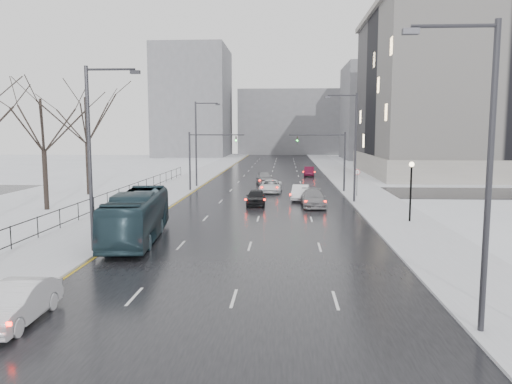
% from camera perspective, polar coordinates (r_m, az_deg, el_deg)
% --- Properties ---
extents(road, '(16.00, 150.00, 0.04)m').
position_cam_1_polar(road, '(66.34, 1.58, 1.29)').
color(road, black).
rests_on(road, ground).
extents(cross_road, '(130.00, 10.00, 0.04)m').
position_cam_1_polar(cross_road, '(54.42, 1.20, 0.03)').
color(cross_road, black).
rests_on(cross_road, ground).
extents(sidewalk_left, '(5.00, 150.00, 0.16)m').
position_cam_1_polar(sidewalk_left, '(67.47, -7.37, 1.38)').
color(sidewalk_left, silver).
rests_on(sidewalk_left, ground).
extents(sidewalk_right, '(5.00, 150.00, 0.16)m').
position_cam_1_polar(sidewalk_right, '(66.85, 10.62, 1.26)').
color(sidewalk_right, silver).
rests_on(sidewalk_right, ground).
extents(park_strip, '(14.00, 150.00, 0.12)m').
position_cam_1_polar(park_strip, '(69.85, -15.05, 1.37)').
color(park_strip, white).
rests_on(park_strip, ground).
extents(tree_park_d, '(8.75, 8.75, 12.50)m').
position_cam_1_polar(tree_park_d, '(45.10, -22.77, -2.00)').
color(tree_park_d, black).
rests_on(tree_park_d, ground).
extents(tree_park_e, '(9.45, 9.45, 13.50)m').
position_cam_1_polar(tree_park_e, '(54.31, -18.53, -0.37)').
color(tree_park_e, black).
rests_on(tree_park_e, ground).
extents(iron_fence, '(0.06, 70.00, 1.30)m').
position_cam_1_polar(iron_fence, '(39.39, -19.09, -1.73)').
color(iron_fence, black).
rests_on(iron_fence, sidewalk_left).
extents(streetlight_r_near, '(2.95, 0.25, 10.00)m').
position_cam_1_polar(streetlight_r_near, '(17.17, 24.47, 3.00)').
color(streetlight_r_near, '#2D2D33').
rests_on(streetlight_r_near, ground).
extents(streetlight_r_mid, '(2.95, 0.25, 10.00)m').
position_cam_1_polar(streetlight_r_mid, '(46.41, 11.02, 5.63)').
color(streetlight_r_mid, '#2D2D33').
rests_on(streetlight_r_mid, ground).
extents(streetlight_l_near, '(2.95, 0.25, 10.00)m').
position_cam_1_polar(streetlight_l_near, '(27.91, -18.07, 4.59)').
color(streetlight_l_near, '#2D2D33').
rests_on(streetlight_l_near, ground).
extents(streetlight_l_far, '(2.95, 0.25, 10.00)m').
position_cam_1_polar(streetlight_l_far, '(58.87, -6.65, 5.98)').
color(streetlight_l_far, '#2D2D33').
rests_on(streetlight_l_far, ground).
extents(lamppost_r_mid, '(0.36, 0.36, 4.28)m').
position_cam_1_polar(lamppost_r_mid, '(37.28, 17.30, 1.02)').
color(lamppost_r_mid, black).
rests_on(lamppost_r_mid, sidewalk_right).
extents(mast_signal_right, '(6.10, 0.33, 6.50)m').
position_cam_1_polar(mast_signal_right, '(54.30, 8.98, 4.26)').
color(mast_signal_right, '#2D2D33').
rests_on(mast_signal_right, ground).
extents(mast_signal_left, '(6.10, 0.33, 6.50)m').
position_cam_1_polar(mast_signal_left, '(54.83, -6.49, 4.33)').
color(mast_signal_left, '#2D2D33').
rests_on(mast_signal_left, ground).
extents(no_uturn_sign, '(0.60, 0.06, 2.70)m').
position_cam_1_polar(no_uturn_sign, '(50.69, 11.49, 1.97)').
color(no_uturn_sign, '#2D2D33').
rests_on(no_uturn_sign, sidewalk_right).
extents(civic_building, '(41.00, 31.00, 24.80)m').
position_cam_1_polar(civic_building, '(84.81, 26.60, 9.37)').
color(civic_building, gray).
rests_on(civic_building, ground).
extents(bldg_far_right, '(24.00, 20.00, 22.00)m').
position_cam_1_polar(bldg_far_right, '(123.83, 15.62, 8.77)').
color(bldg_far_right, slate).
rests_on(bldg_far_right, ground).
extents(bldg_far_left, '(18.00, 22.00, 28.00)m').
position_cam_1_polar(bldg_far_left, '(133.36, -7.17, 10.12)').
color(bldg_far_left, slate).
rests_on(bldg_far_left, ground).
extents(bldg_far_center, '(30.00, 18.00, 18.00)m').
position_cam_1_polar(bldg_far_center, '(146.01, 4.14, 7.92)').
color(bldg_far_center, slate).
rests_on(bldg_far_center, ground).
extents(sedan_left_near, '(1.54, 4.25, 1.39)m').
position_cam_1_polar(sedan_left_near, '(19.39, -25.68, -11.40)').
color(sedan_left_near, silver).
rests_on(sedan_left_near, road).
extents(bus, '(3.59, 10.76, 2.94)m').
position_cam_1_polar(bus, '(30.98, -13.45, -2.70)').
color(bus, '#203640').
rests_on(bus, road).
extents(sedan_center_near, '(1.77, 4.17, 1.41)m').
position_cam_1_polar(sedan_center_near, '(44.57, -0.02, -0.58)').
color(sedan_center_near, black).
rests_on(sedan_center_near, road).
extents(sedan_right_near, '(1.94, 4.49, 1.44)m').
position_cam_1_polar(sedan_right_near, '(47.96, 5.10, -0.05)').
color(sedan_right_near, white).
rests_on(sedan_right_near, road).
extents(sedan_right_cross, '(2.48, 4.97, 1.35)m').
position_cam_1_polar(sedan_right_cross, '(53.70, 1.71, 0.68)').
color(sedan_right_cross, white).
rests_on(sedan_right_cross, road).
extents(sedan_right_far, '(2.18, 5.08, 1.46)m').
position_cam_1_polar(sedan_right_far, '(43.83, 6.58, -0.72)').
color(sedan_right_far, gray).
rests_on(sedan_right_far, road).
extents(sedan_center_far, '(2.55, 4.98, 1.62)m').
position_cam_1_polar(sedan_center_far, '(61.50, 0.98, 1.61)').
color(sedan_center_far, gray).
rests_on(sedan_center_far, road).
extents(sedan_right_distant, '(1.69, 4.21, 1.36)m').
position_cam_1_polar(sedan_right_distant, '(73.64, 6.10, 2.37)').
color(sedan_right_distant, '#4E0D22').
rests_on(sedan_right_distant, road).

